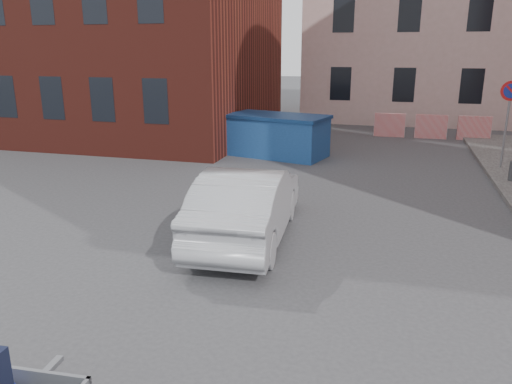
% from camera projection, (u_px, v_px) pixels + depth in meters
% --- Properties ---
extents(ground, '(120.00, 120.00, 0.00)m').
position_uv_depth(ground, '(217.00, 277.00, 8.40)').
color(ground, '#38383A').
rests_on(ground, ground).
extents(far_building, '(6.00, 6.00, 8.00)m').
position_uv_depth(far_building, '(43.00, 43.00, 32.78)').
color(far_building, maroon).
rests_on(far_building, ground).
extents(no_parking_sign, '(0.60, 0.09, 2.65)m').
position_uv_depth(no_parking_sign, '(509.00, 106.00, 15.07)').
color(no_parking_sign, gray).
rests_on(no_parking_sign, sidewalk).
extents(barriers, '(4.70, 0.18, 1.00)m').
position_uv_depth(barriers, '(431.00, 127.00, 21.05)').
color(barriers, red).
rests_on(barriers, ground).
extents(dumpster, '(3.80, 2.57, 1.46)m').
position_uv_depth(dumpster, '(277.00, 135.00, 17.61)').
color(dumpster, '#1D488C').
rests_on(dumpster, ground).
extents(silver_car, '(1.88, 4.54, 1.46)m').
position_uv_depth(silver_car, '(247.00, 204.00, 9.93)').
color(silver_car, '#A4A6AC').
rests_on(silver_car, ground).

